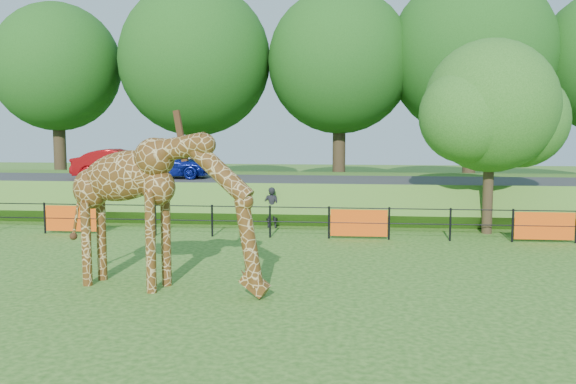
% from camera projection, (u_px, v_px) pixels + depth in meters
% --- Properties ---
extents(ground, '(90.00, 90.00, 0.00)m').
position_uv_depth(ground, '(222.00, 304.00, 13.89)').
color(ground, '#215214').
rests_on(ground, ground).
extents(giraffe, '(5.28, 2.19, 3.72)m').
position_uv_depth(giraffe, '(164.00, 211.00, 14.88)').
color(giraffe, '#543111').
rests_on(giraffe, ground).
extents(perimeter_fence, '(28.07, 0.10, 1.10)m').
position_uv_depth(perimeter_fence, '(270.00, 222.00, 21.74)').
color(perimeter_fence, black).
rests_on(perimeter_fence, ground).
extents(embankment, '(40.00, 9.00, 1.30)m').
position_uv_depth(embankment, '(291.00, 194.00, 29.14)').
color(embankment, '#215214').
rests_on(embankment, ground).
extents(road, '(40.00, 5.00, 0.12)m').
position_uv_depth(road, '(288.00, 181.00, 27.58)').
color(road, '#2A2A2C').
rests_on(road, embankment).
extents(car_blue, '(4.22, 1.98, 1.40)m').
position_uv_depth(car_blue, '(163.00, 162.00, 28.37)').
color(car_blue, navy).
rests_on(car_blue, road).
extents(car_red, '(4.06, 1.72, 1.30)m').
position_uv_depth(car_red, '(120.00, 164.00, 27.85)').
color(car_red, '#9F0B0E').
rests_on(car_red, road).
extents(visitor, '(0.58, 0.41, 1.52)m').
position_uv_depth(visitor, '(272.00, 207.00, 23.74)').
color(visitor, black).
rests_on(visitor, ground).
extents(tree_east, '(5.40, 4.71, 6.76)m').
position_uv_depth(tree_east, '(493.00, 111.00, 22.17)').
color(tree_east, '#322616').
rests_on(tree_east, ground).
extents(bg_tree_line, '(37.30, 8.80, 11.82)m').
position_uv_depth(bg_tree_line, '(338.00, 61.00, 34.65)').
color(bg_tree_line, '#322616').
rests_on(bg_tree_line, ground).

